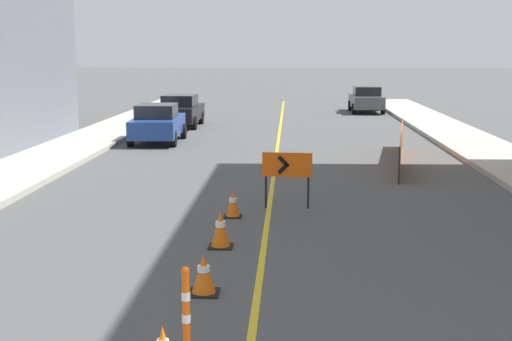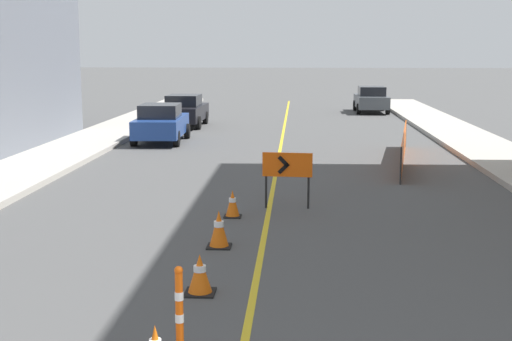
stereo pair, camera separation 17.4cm
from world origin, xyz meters
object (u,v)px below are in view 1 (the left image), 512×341
(traffic_cone_third, at_px, (204,274))
(parked_car_curb_far, at_px, (366,99))
(traffic_cone_fifth, at_px, (233,204))
(parked_car_curb_mid, at_px, (180,111))
(parked_car_curb_near, at_px, (158,123))
(delineator_post_front, at_px, (186,319))
(traffic_cone_fourth, at_px, (221,229))
(arrow_barricade_primary, at_px, (287,168))

(traffic_cone_third, relative_size, parked_car_curb_far, 0.15)
(traffic_cone_fifth, bearing_deg, parked_car_curb_mid, 102.18)
(parked_car_curb_near, bearing_deg, delineator_post_front, -80.66)
(parked_car_curb_near, height_order, parked_car_curb_mid, same)
(traffic_cone_fourth, height_order, traffic_cone_fifth, traffic_cone_fourth)
(traffic_cone_fifth, height_order, parked_car_curb_near, parked_car_curb_near)
(delineator_post_front, relative_size, parked_car_curb_near, 0.27)
(delineator_post_front, xyz_separation_m, parked_car_curb_near, (-4.18, 20.62, 0.29))
(parked_car_curb_mid, bearing_deg, traffic_cone_fourth, -78.16)
(arrow_barricade_primary, bearing_deg, traffic_cone_fifth, -136.27)
(delineator_post_front, distance_m, parked_car_curb_near, 21.04)
(parked_car_curb_far, bearing_deg, arrow_barricade_primary, -99.84)
(delineator_post_front, height_order, parked_car_curb_mid, parked_car_curb_mid)
(parked_car_curb_far, bearing_deg, traffic_cone_fourth, -101.02)
(traffic_cone_fifth, bearing_deg, traffic_cone_third, -90.41)
(traffic_cone_fourth, height_order, arrow_barricade_primary, arrow_barricade_primary)
(arrow_barricade_primary, distance_m, parked_car_curb_near, 13.22)
(traffic_cone_fifth, xyz_separation_m, parked_car_curb_mid, (-4.15, 19.20, 0.49))
(traffic_cone_fifth, distance_m, delineator_post_front, 7.55)
(traffic_cone_third, height_order, traffic_cone_fourth, traffic_cone_fourth)
(traffic_cone_fifth, bearing_deg, traffic_cone_fourth, -90.74)
(arrow_barricade_primary, bearing_deg, parked_car_curb_near, 118.86)
(traffic_cone_third, distance_m, traffic_cone_fourth, 2.67)
(traffic_cone_third, bearing_deg, traffic_cone_fourth, 89.89)
(delineator_post_front, distance_m, parked_car_curb_mid, 27.08)
(traffic_cone_third, xyz_separation_m, parked_car_curb_mid, (-4.11, 24.40, 0.48))
(traffic_cone_third, relative_size, delineator_post_front, 0.54)
(traffic_cone_fifth, bearing_deg, parked_car_curb_near, 107.60)
(traffic_cone_fifth, xyz_separation_m, arrow_barricade_primary, (1.23, 0.99, 0.69))
(arrow_barricade_primary, distance_m, parked_car_curb_mid, 18.99)
(traffic_cone_fourth, xyz_separation_m, traffic_cone_fifth, (0.03, 2.53, -0.05))
(parked_car_curb_mid, height_order, parked_car_curb_far, same)
(traffic_cone_fifth, height_order, parked_car_curb_far, parked_car_curb_far)
(traffic_cone_fifth, distance_m, parked_car_curb_mid, 19.65)
(parked_car_curb_near, relative_size, parked_car_curb_mid, 1.01)
(parked_car_curb_near, xyz_separation_m, parked_car_curb_far, (10.06, 14.77, 0.00))
(traffic_cone_fifth, distance_m, parked_car_curb_far, 28.46)
(traffic_cone_fourth, relative_size, parked_car_curb_far, 0.17)
(arrow_barricade_primary, height_order, parked_car_curb_near, parked_car_curb_near)
(traffic_cone_fifth, relative_size, delineator_post_front, 0.53)
(delineator_post_front, height_order, arrow_barricade_primary, arrow_barricade_primary)
(arrow_barricade_primary, height_order, parked_car_curb_mid, parked_car_curb_mid)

